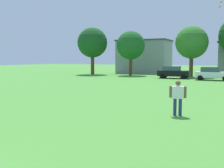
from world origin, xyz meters
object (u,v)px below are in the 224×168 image
adult_bystander (178,95)px  tree_left (131,45)px  parked_car_black_0 (173,72)px  parked_car_white_1 (212,74)px  tree_right (192,43)px  tree_far_left (92,43)px

adult_bystander → tree_left: size_ratio=0.24×
parked_car_black_0 → parked_car_white_1: 5.37m
parked_car_white_1 → tree_left: tree_left is taller
tree_right → tree_far_left: bearing=-177.4°
parked_car_black_0 → adult_bystander: bearing=-77.1°
tree_right → parked_car_white_1: bearing=-58.8°
adult_bystander → tree_left: (-13.64, 28.91, 3.84)m
parked_car_black_0 → tree_far_left: (-15.00, 3.96, 4.59)m
tree_left → tree_far_left: bearing=-179.0°
tree_far_left → tree_left: bearing=1.0°
parked_car_white_1 → tree_left: bearing=158.1°
tree_left → tree_right: 9.60m
tree_left → tree_right: size_ratio=0.95×
adult_bystander → tree_far_left: bearing=114.2°
parked_car_black_0 → tree_far_left: size_ratio=0.53×
parked_car_black_0 → tree_far_left: 16.18m
parked_car_black_0 → parked_car_white_1: (5.23, -1.22, 0.00)m
tree_far_left → tree_left: size_ratio=1.12×
tree_far_left → tree_right: 16.65m
parked_car_black_0 → parked_car_white_1: bearing=-13.2°
adult_bystander → parked_car_black_0: (-5.70, 24.83, -0.17)m
parked_car_black_0 → tree_right: bearing=70.9°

